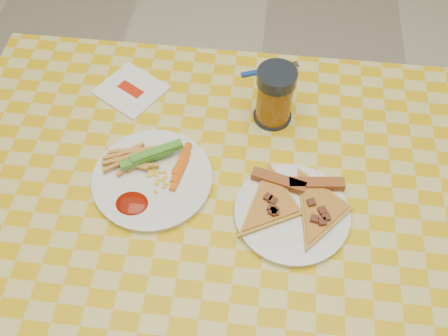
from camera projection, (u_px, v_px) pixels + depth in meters
The scene contains 9 objects.
ground at pixel (234, 319), 1.63m from camera, with size 8.00×8.00×0.00m, color beige.
table at pixel (240, 219), 1.07m from camera, with size 1.28×0.88×0.76m.
plate_left at pixel (153, 179), 1.03m from camera, with size 0.24×0.24×0.01m, color silver.
plate_right at pixel (292, 214), 0.99m from camera, with size 0.22×0.22×0.01m, color silver.
fries_veggies at pixel (149, 168), 1.03m from camera, with size 0.20×0.18×0.04m.
pizza_slices at pixel (295, 203), 0.98m from camera, with size 0.27×0.24×0.02m.
drink_glass at pixel (275, 96), 1.08m from camera, with size 0.09×0.09×0.14m.
napkin at pixel (131, 90), 1.18m from camera, with size 0.18×0.18×0.01m.
fork at pixel (271, 70), 1.22m from camera, with size 0.14×0.07×0.01m.
Camera 1 is at (0.02, -0.51, 1.63)m, focal length 40.00 mm.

